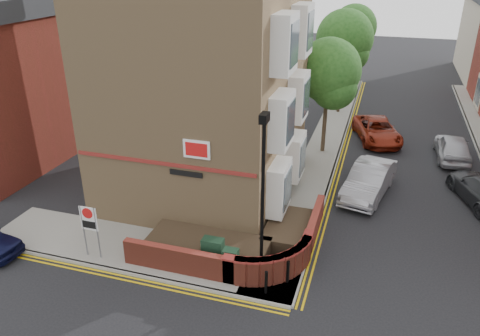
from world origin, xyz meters
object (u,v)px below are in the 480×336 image
utility_cabinet_large (213,253)px  silver_car_near (369,180)px  zone_sign (89,223)px  lamppost (263,200)px

utility_cabinet_large → silver_car_near: (5.24, 7.93, 0.07)m
utility_cabinet_large → silver_car_near: 9.51m
utility_cabinet_large → silver_car_near: silver_car_near is taller
utility_cabinet_large → zone_sign: size_ratio=0.55×
lamppost → silver_car_near: lamppost is taller
utility_cabinet_large → lamppost: bearing=-3.0°
lamppost → utility_cabinet_large: lamppost is taller
lamppost → zone_sign: (-6.60, -0.70, -1.70)m
utility_cabinet_large → silver_car_near: bearing=56.6°
silver_car_near → utility_cabinet_large: bearing=-111.3°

